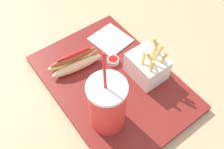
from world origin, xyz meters
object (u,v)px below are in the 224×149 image
soda_cup (107,105)px  napkin_stack (111,40)px  fries_basket (147,66)px  hot_dog_1 (75,61)px  ketchup_cup_1 (113,60)px

soda_cup → napkin_stack: 0.31m
soda_cup → napkin_stack: size_ratio=2.26×
soda_cup → fries_basket: (0.05, -0.18, -0.04)m
soda_cup → hot_dog_1: soda_cup is taller
soda_cup → fries_basket: 0.20m
napkin_stack → fries_basket: bearing=-179.7°
hot_dog_1 → napkin_stack: size_ratio=1.49×
fries_basket → hot_dog_1: size_ratio=0.88×
fries_basket → napkin_stack: 0.18m
fries_basket → napkin_stack: (0.18, 0.00, -0.04)m
soda_cup → ketchup_cup_1: (0.15, -0.13, -0.07)m
fries_basket → napkin_stack: fries_basket is taller
soda_cup → hot_dog_1: size_ratio=1.52×
ketchup_cup_1 → napkin_stack: (0.08, -0.05, -0.01)m
soda_cup → hot_dog_1: (0.21, -0.03, -0.06)m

